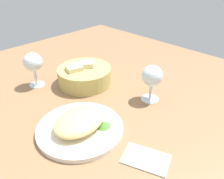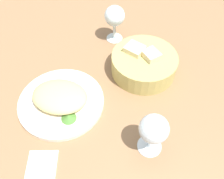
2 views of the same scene
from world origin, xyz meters
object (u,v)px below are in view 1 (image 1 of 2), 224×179
Objects in this scene: folded_napkin at (146,158)px; wine_glass_far at (33,64)px; bread_basket at (84,75)px; plate at (80,128)px; wine_glass_near at (152,77)px.

wine_glass_far is at bearing -21.11° from folded_napkin.
bread_basket is at bearing -40.03° from folded_napkin.
plate is 19.98cm from folded_napkin.
bread_basket is at bearing 47.87° from plate.
wine_glass_near is at bearing -9.06° from plate.
wine_glass_near reaches higher than plate.
plate is 32.97cm from wine_glass_far.
wine_glass_near reaches higher than folded_napkin.
folded_napkin is (4.57, -19.45, -0.30)cm from plate.
wine_glass_near reaches higher than bread_basket.
bread_basket is 26.23cm from wine_glass_near.
folded_napkin is (-13.59, -39.52, -2.96)cm from bread_basket.
wine_glass_near is 0.97× the size of wine_glass_far.
plate is at bearing -132.13° from bread_basket.
plate is at bearing -98.30° from wine_glass_far.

